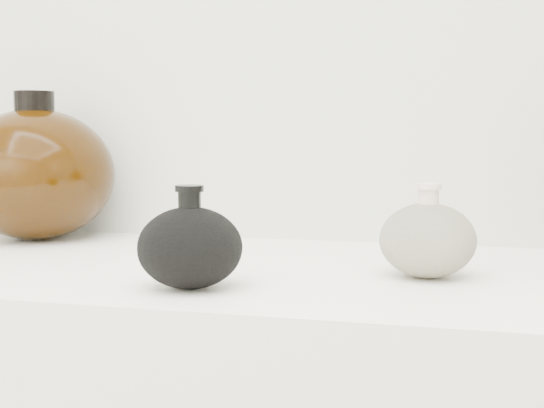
# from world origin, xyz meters

# --- Properties ---
(black_gourd_vase) EXTENTS (0.14, 0.14, 0.11)m
(black_gourd_vase) POSITION_xyz_m (-0.08, 0.80, 0.95)
(black_gourd_vase) COLOR black
(black_gourd_vase) RESTS_ON display_counter
(cream_gourd_vase) EXTENTS (0.15, 0.15, 0.11)m
(cream_gourd_vase) POSITION_xyz_m (0.17, 0.93, 0.95)
(cream_gourd_vase) COLOR beige
(cream_gourd_vase) RESTS_ON display_counter
(left_round_pot) EXTENTS (0.29, 0.29, 0.24)m
(left_round_pot) POSITION_xyz_m (-0.45, 1.10, 1.01)
(left_round_pot) COLOR black
(left_round_pot) RESTS_ON display_counter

